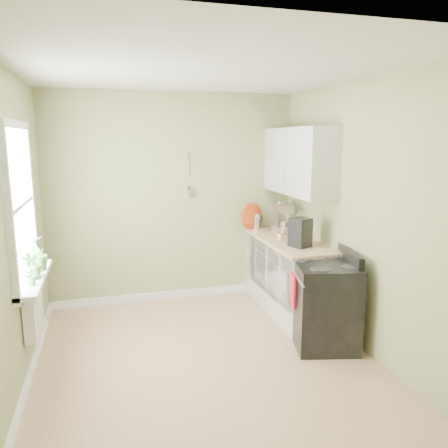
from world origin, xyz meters
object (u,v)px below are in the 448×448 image
object	(u,v)px
stove	(324,303)
coffee_maker	(300,233)
stand_mixer	(283,219)
kettle	(257,221)

from	to	relation	value
stove	coffee_maker	distance (m)	0.85
stand_mixer	coffee_maker	xyz separation A→B (m)	(-0.12, -0.75, -0.02)
stand_mixer	kettle	distance (m)	0.42
stove	stand_mixer	xyz separation A→B (m)	(0.09, 1.33, 0.64)
stand_mixer	coffee_maker	distance (m)	0.76
stand_mixer	stove	bearing A→B (deg)	-94.04
stove	stand_mixer	bearing A→B (deg)	85.96
stove	kettle	size ratio (longest dim) A/B	4.80
stove	coffee_maker	size ratio (longest dim) A/B	3.00
kettle	coffee_maker	distance (m)	1.10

